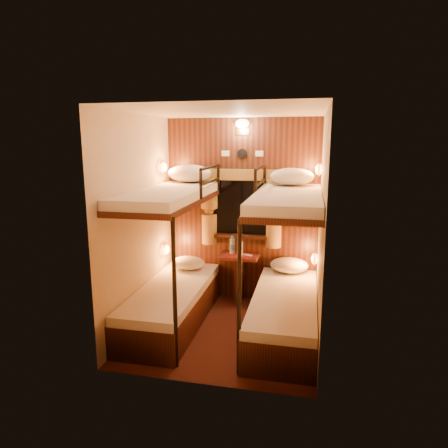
% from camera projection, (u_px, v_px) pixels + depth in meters
% --- Properties ---
extents(floor, '(2.10, 2.10, 0.00)m').
position_uv_depth(floor, '(226.00, 330.00, 4.53)').
color(floor, '#39150F').
rests_on(floor, ground).
extents(ceiling, '(2.10, 2.10, 0.00)m').
position_uv_depth(ceiling, '(226.00, 111.00, 4.04)').
color(ceiling, silver).
rests_on(ceiling, wall_back).
extents(wall_back, '(2.40, 0.00, 2.40)m').
position_uv_depth(wall_back, '(242.00, 211.00, 5.29)').
color(wall_back, '#C6B293').
rests_on(wall_back, floor).
extents(wall_front, '(2.40, 0.00, 2.40)m').
position_uv_depth(wall_front, '(199.00, 253.00, 3.28)').
color(wall_front, '#C6B293').
rests_on(wall_front, floor).
extents(wall_left, '(0.00, 2.40, 2.40)m').
position_uv_depth(wall_left, '(139.00, 223.00, 4.49)').
color(wall_left, '#C6B293').
rests_on(wall_left, floor).
extents(wall_right, '(0.00, 2.40, 2.40)m').
position_uv_depth(wall_right, '(321.00, 231.00, 4.08)').
color(wall_right, '#C6B293').
rests_on(wall_right, floor).
extents(back_panel, '(2.00, 0.03, 2.40)m').
position_uv_depth(back_panel, '(242.00, 211.00, 5.27)').
color(back_panel, black).
rests_on(back_panel, floor).
extents(bunk_left, '(0.72, 1.90, 1.82)m').
position_uv_depth(bunk_left, '(172.00, 277.00, 4.61)').
color(bunk_left, black).
rests_on(bunk_left, floor).
extents(bunk_right, '(0.72, 1.90, 1.82)m').
position_uv_depth(bunk_right, '(285.00, 286.00, 4.34)').
color(bunk_right, black).
rests_on(bunk_right, floor).
extents(window, '(1.00, 0.12, 0.79)m').
position_uv_depth(window, '(242.00, 213.00, 5.25)').
color(window, black).
rests_on(window, back_panel).
extents(curtains, '(1.10, 0.22, 1.00)m').
position_uv_depth(curtains, '(241.00, 207.00, 5.20)').
color(curtains, olive).
rests_on(curtains, back_panel).
extents(back_fixtures, '(0.54, 0.09, 0.48)m').
position_uv_depth(back_fixtures, '(242.00, 130.00, 5.03)').
color(back_fixtures, black).
rests_on(back_fixtures, back_panel).
extents(reading_lamps, '(2.00, 0.20, 1.25)m').
position_uv_depth(reading_lamps, '(237.00, 212.00, 4.95)').
color(reading_lamps, orange).
rests_on(reading_lamps, wall_left).
extents(table, '(0.50, 0.34, 0.66)m').
position_uv_depth(table, '(239.00, 272.00, 5.26)').
color(table, maroon).
rests_on(table, floor).
extents(bottle_left, '(0.07, 0.07, 0.24)m').
position_uv_depth(bottle_left, '(232.00, 246.00, 5.24)').
color(bottle_left, '#99BFE5').
rests_on(bottle_left, table).
extents(bottle_right, '(0.06, 0.06, 0.22)m').
position_uv_depth(bottle_right, '(241.00, 248.00, 5.18)').
color(bottle_right, '#99BFE5').
rests_on(bottle_right, table).
extents(sachet_a, '(0.09, 0.07, 0.01)m').
position_uv_depth(sachet_a, '(245.00, 255.00, 5.20)').
color(sachet_a, silver).
rests_on(sachet_a, table).
extents(sachet_b, '(0.09, 0.08, 0.01)m').
position_uv_depth(sachet_b, '(249.00, 255.00, 5.17)').
color(sachet_b, silver).
rests_on(sachet_b, table).
extents(pillow_lower_left, '(0.43, 0.31, 0.17)m').
position_uv_depth(pillow_lower_left, '(188.00, 263.00, 5.23)').
color(pillow_lower_left, silver).
rests_on(pillow_lower_left, bunk_left).
extents(pillow_lower_right, '(0.49, 0.35, 0.19)m').
position_uv_depth(pillow_lower_right, '(289.00, 265.00, 5.09)').
color(pillow_lower_right, silver).
rests_on(pillow_lower_right, bunk_right).
extents(pillow_upper_left, '(0.57, 0.41, 0.22)m').
position_uv_depth(pillow_upper_left, '(190.00, 173.00, 5.11)').
color(pillow_upper_left, silver).
rests_on(pillow_upper_left, bunk_left).
extents(pillow_upper_right, '(0.52, 0.37, 0.21)m').
position_uv_depth(pillow_upper_right, '(292.00, 177.00, 4.75)').
color(pillow_upper_right, silver).
rests_on(pillow_upper_right, bunk_right).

